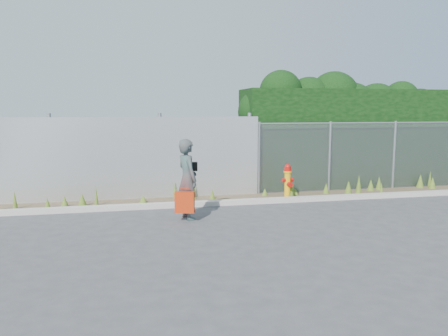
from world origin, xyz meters
name	(u,v)px	position (x,y,z in m)	size (l,w,h in m)	color
ground	(251,223)	(0.00, 0.00, 0.00)	(80.00, 80.00, 0.00)	#3D3D40
curb	(232,202)	(0.00, 1.80, 0.06)	(16.00, 0.22, 0.12)	#A59E95
weed_strip	(252,194)	(0.70, 2.45, 0.12)	(16.00, 1.30, 0.54)	#4E3D2C
corrugated_fence	(101,159)	(-3.25, 3.01, 1.10)	(8.50, 0.21, 2.30)	#AEB2B6
chainlink_fence	(362,156)	(4.25, 3.00, 1.03)	(6.50, 0.07, 2.05)	gray
hedge	(349,124)	(4.31, 4.02, 1.93)	(7.51, 1.74, 3.58)	black
fire_hydrant	(288,182)	(1.56, 2.05, 0.48)	(0.33, 0.30, 0.99)	#F2AB0C
woman	(187,179)	(-1.28, 0.64, 0.88)	(0.64, 0.42, 1.76)	#106965
red_tote_bag	(185,202)	(-1.38, 0.34, 0.43)	(0.41, 0.15, 0.54)	#A12C09
black_shoulder_bag	(192,167)	(-1.17, 0.75, 1.14)	(0.26, 0.11, 0.20)	black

